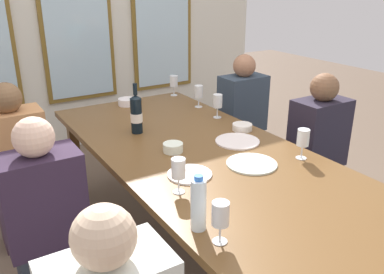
# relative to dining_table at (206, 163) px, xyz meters

# --- Properties ---
(ground_plane) EXTENTS (12.00, 12.00, 0.00)m
(ground_plane) POSITION_rel_dining_table_xyz_m (0.00, 0.00, -0.68)
(ground_plane) COLOR brown
(back_wall_with_windows) EXTENTS (4.29, 0.10, 2.90)m
(back_wall_with_windows) POSITION_rel_dining_table_xyz_m (0.00, 2.34, 0.77)
(back_wall_with_windows) COLOR silver
(back_wall_with_windows) RESTS_ON ground
(dining_table) EXTENTS (1.09, 2.57, 0.74)m
(dining_table) POSITION_rel_dining_table_xyz_m (0.00, 0.00, 0.00)
(dining_table) COLOR brown
(dining_table) RESTS_ON ground
(white_plate_0) EXTENTS (0.28, 0.28, 0.01)m
(white_plate_0) POSITION_rel_dining_table_xyz_m (0.13, -0.26, 0.07)
(white_plate_0) COLOR white
(white_plate_0) RESTS_ON dining_table
(white_plate_1) EXTENTS (0.28, 0.28, 0.01)m
(white_plate_1) POSITION_rel_dining_table_xyz_m (0.26, 0.04, 0.07)
(white_plate_1) COLOR white
(white_plate_1) RESTS_ON dining_table
(white_plate_2) EXTENTS (0.23, 0.23, 0.01)m
(white_plate_2) POSITION_rel_dining_table_xyz_m (-0.23, -0.19, 0.07)
(white_plate_2) COLOR white
(white_plate_2) RESTS_ON dining_table
(wine_bottle_1) EXTENTS (0.08, 0.08, 0.33)m
(wine_bottle_1) POSITION_rel_dining_table_xyz_m (-0.20, 0.53, 0.19)
(wine_bottle_1) COLOR black
(wine_bottle_1) RESTS_ON dining_table
(tasting_bowl_0) EXTENTS (0.13, 0.13, 0.04)m
(tasting_bowl_0) POSITION_rel_dining_table_xyz_m (0.42, 0.20, 0.08)
(tasting_bowl_0) COLOR white
(tasting_bowl_0) RESTS_ON dining_table
(tasting_bowl_1) EXTENTS (0.12, 0.12, 0.05)m
(tasting_bowl_1) POSITION_rel_dining_table_xyz_m (-0.15, 0.12, 0.09)
(tasting_bowl_1) COLOR white
(tasting_bowl_1) RESTS_ON dining_table
(tasting_bowl_2) EXTENTS (0.15, 0.15, 0.05)m
(tasting_bowl_2) POSITION_rel_dining_table_xyz_m (-0.00, 1.14, 0.09)
(tasting_bowl_2) COLOR white
(tasting_bowl_2) RESTS_ON dining_table
(water_bottle) EXTENTS (0.06, 0.06, 0.24)m
(water_bottle) POSITION_rel_dining_table_xyz_m (-0.45, -0.62, 0.17)
(water_bottle) COLOR white
(water_bottle) RESTS_ON dining_table
(wine_glass_0) EXTENTS (0.07, 0.07, 0.17)m
(wine_glass_0) POSITION_rel_dining_table_xyz_m (0.43, 0.50, 0.18)
(wine_glass_0) COLOR white
(wine_glass_0) RESTS_ON dining_table
(wine_glass_1) EXTENTS (0.07, 0.07, 0.17)m
(wine_glass_1) POSITION_rel_dining_table_xyz_m (0.46, 0.79, 0.18)
(wine_glass_1) COLOR white
(wine_glass_1) RESTS_ON dining_table
(wine_glass_2) EXTENTS (0.07, 0.07, 0.17)m
(wine_glass_2) POSITION_rel_dining_table_xyz_m (-0.37, -0.31, 0.18)
(wine_glass_2) COLOR white
(wine_glass_2) RESTS_ON dining_table
(wine_glass_3) EXTENTS (0.07, 0.07, 0.17)m
(wine_glass_3) POSITION_rel_dining_table_xyz_m (0.42, -0.34, 0.18)
(wine_glass_3) COLOR white
(wine_glass_3) RESTS_ON dining_table
(wine_glass_4) EXTENTS (0.07, 0.07, 0.17)m
(wine_glass_4) POSITION_rel_dining_table_xyz_m (-0.43, -0.74, 0.18)
(wine_glass_4) COLOR white
(wine_glass_4) RESTS_ON dining_table
(wine_glass_5) EXTENTS (0.07, 0.07, 0.17)m
(wine_glass_5) POSITION_rel_dining_table_xyz_m (0.46, 1.20, 0.18)
(wine_glass_5) COLOR white
(wine_glass_5) RESTS_ON dining_table
(seated_person_2) EXTENTS (0.38, 0.24, 1.11)m
(seated_person_2) POSITION_rel_dining_table_xyz_m (-0.92, 0.81, -0.15)
(seated_person_2) COLOR #372531
(seated_person_2) RESTS_ON ground
(seated_person_3) EXTENTS (0.38, 0.24, 1.11)m
(seated_person_3) POSITION_rel_dining_table_xyz_m (0.92, 0.81, -0.15)
(seated_person_3) COLOR #323232
(seated_person_3) RESTS_ON ground
(seated_person_4) EXTENTS (0.38, 0.24, 1.11)m
(seated_person_4) POSITION_rel_dining_table_xyz_m (-0.92, 0.05, -0.15)
(seated_person_4) COLOR #262C36
(seated_person_4) RESTS_ON ground
(seated_person_5) EXTENTS (0.38, 0.24, 1.11)m
(seated_person_5) POSITION_rel_dining_table_xyz_m (0.92, -0.03, -0.15)
(seated_person_5) COLOR #2C2536
(seated_person_5) RESTS_ON ground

